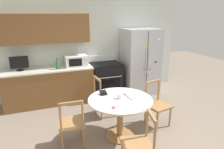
{
  "coord_description": "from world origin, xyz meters",
  "views": [
    {
      "loc": [
        -1.33,
        -2.62,
        2.19
      ],
      "look_at": [
        0.08,
        1.15,
        0.95
      ],
      "focal_mm": 32.0,
      "sensor_mm": 36.0,
      "label": 1
    }
  ],
  "objects_px": {
    "candle_glass": "(120,97)",
    "microwave": "(76,61)",
    "countertop_tv": "(19,63)",
    "dining_chair_right": "(157,105)",
    "counter_bottle": "(58,65)",
    "dining_chair_near": "(139,145)",
    "dining_chair_far": "(104,97)",
    "refrigerator": "(140,61)",
    "dining_chair_left": "(71,124)",
    "wallet": "(103,93)",
    "oven_range": "(106,79)"
  },
  "relations": [
    {
      "from": "dining_chair_left",
      "to": "dining_chair_near",
      "type": "bearing_deg",
      "value": -46.0
    },
    {
      "from": "refrigerator",
      "to": "microwave",
      "type": "height_order",
      "value": "refrigerator"
    },
    {
      "from": "refrigerator",
      "to": "dining_chair_far",
      "type": "bearing_deg",
      "value": -144.47
    },
    {
      "from": "countertop_tv",
      "to": "counter_bottle",
      "type": "height_order",
      "value": "countertop_tv"
    },
    {
      "from": "countertop_tv",
      "to": "dining_chair_right",
      "type": "height_order",
      "value": "countertop_tv"
    },
    {
      "from": "countertop_tv",
      "to": "dining_chair_near",
      "type": "bearing_deg",
      "value": -60.62
    },
    {
      "from": "dining_chair_far",
      "to": "dining_chair_near",
      "type": "bearing_deg",
      "value": -7.68
    },
    {
      "from": "countertop_tv",
      "to": "counter_bottle",
      "type": "distance_m",
      "value": 0.86
    },
    {
      "from": "dining_chair_left",
      "to": "dining_chair_near",
      "type": "height_order",
      "value": "same"
    },
    {
      "from": "counter_bottle",
      "to": "dining_chair_right",
      "type": "relative_size",
      "value": 0.31
    },
    {
      "from": "microwave",
      "to": "candle_glass",
      "type": "bearing_deg",
      "value": -78.89
    },
    {
      "from": "dining_chair_left",
      "to": "candle_glass",
      "type": "bearing_deg",
      "value": 2.53
    },
    {
      "from": "refrigerator",
      "to": "dining_chair_near",
      "type": "xyz_separation_m",
      "value": [
        -1.46,
        -2.73,
        -0.46
      ]
    },
    {
      "from": "dining_chair_near",
      "to": "wallet",
      "type": "relative_size",
      "value": 6.96
    },
    {
      "from": "dining_chair_right",
      "to": "dining_chair_far",
      "type": "relative_size",
      "value": 1.0
    },
    {
      "from": "microwave",
      "to": "candle_glass",
      "type": "xyz_separation_m",
      "value": [
        0.39,
        -1.96,
        -0.25
      ]
    },
    {
      "from": "countertop_tv",
      "to": "candle_glass",
      "type": "height_order",
      "value": "countertop_tv"
    },
    {
      "from": "microwave",
      "to": "candle_glass",
      "type": "height_order",
      "value": "microwave"
    },
    {
      "from": "refrigerator",
      "to": "counter_bottle",
      "type": "relative_size",
      "value": 6.47
    },
    {
      "from": "dining_chair_far",
      "to": "dining_chair_near",
      "type": "height_order",
      "value": "same"
    },
    {
      "from": "refrigerator",
      "to": "oven_range",
      "type": "distance_m",
      "value": 1.08
    },
    {
      "from": "oven_range",
      "to": "wallet",
      "type": "relative_size",
      "value": 8.33
    },
    {
      "from": "counter_bottle",
      "to": "wallet",
      "type": "bearing_deg",
      "value": -67.47
    },
    {
      "from": "microwave",
      "to": "dining_chair_near",
      "type": "xyz_separation_m",
      "value": [
        0.3,
        -2.85,
        -0.6
      ]
    },
    {
      "from": "dining_chair_right",
      "to": "wallet",
      "type": "distance_m",
      "value": 1.14
    },
    {
      "from": "refrigerator",
      "to": "microwave",
      "type": "xyz_separation_m",
      "value": [
        -1.76,
        0.12,
        0.14
      ]
    },
    {
      "from": "wallet",
      "to": "counter_bottle",
      "type": "bearing_deg",
      "value": 112.53
    },
    {
      "from": "counter_bottle",
      "to": "microwave",
      "type": "bearing_deg",
      "value": 16.16
    },
    {
      "from": "dining_chair_far",
      "to": "candle_glass",
      "type": "bearing_deg",
      "value": -4.61
    },
    {
      "from": "dining_chair_far",
      "to": "wallet",
      "type": "xyz_separation_m",
      "value": [
        -0.21,
        -0.57,
        0.35
      ]
    },
    {
      "from": "dining_chair_right",
      "to": "wallet",
      "type": "relative_size",
      "value": 6.96
    },
    {
      "from": "refrigerator",
      "to": "wallet",
      "type": "height_order",
      "value": "refrigerator"
    },
    {
      "from": "candle_glass",
      "to": "microwave",
      "type": "bearing_deg",
      "value": 101.11
    },
    {
      "from": "refrigerator",
      "to": "wallet",
      "type": "distance_m",
      "value": 2.23
    },
    {
      "from": "dining_chair_right",
      "to": "candle_glass",
      "type": "distance_m",
      "value": 0.94
    },
    {
      "from": "counter_bottle",
      "to": "dining_chair_left",
      "type": "distance_m",
      "value": 1.91
    },
    {
      "from": "dining_chair_right",
      "to": "dining_chair_near",
      "type": "xyz_separation_m",
      "value": [
        -0.94,
        -1.0,
        0.0
      ]
    },
    {
      "from": "refrigerator",
      "to": "dining_chair_left",
      "type": "relative_size",
      "value": 1.99
    },
    {
      "from": "microwave",
      "to": "dining_chair_near",
      "type": "height_order",
      "value": "microwave"
    },
    {
      "from": "microwave",
      "to": "counter_bottle",
      "type": "relative_size",
      "value": 2.0
    },
    {
      "from": "wallet",
      "to": "oven_range",
      "type": "bearing_deg",
      "value": 69.77
    },
    {
      "from": "refrigerator",
      "to": "oven_range",
      "type": "relative_size",
      "value": 1.66
    },
    {
      "from": "dining_chair_near",
      "to": "wallet",
      "type": "height_order",
      "value": "dining_chair_near"
    },
    {
      "from": "microwave",
      "to": "dining_chair_right",
      "type": "bearing_deg",
      "value": -56.16
    },
    {
      "from": "dining_chair_left",
      "to": "dining_chair_near",
      "type": "distance_m",
      "value": 1.19
    },
    {
      "from": "countertop_tv",
      "to": "dining_chair_left",
      "type": "xyz_separation_m",
      "value": [
        0.83,
        -1.99,
        -0.65
      ]
    },
    {
      "from": "countertop_tv",
      "to": "dining_chair_near",
      "type": "height_order",
      "value": "countertop_tv"
    },
    {
      "from": "oven_range",
      "to": "dining_chair_far",
      "type": "relative_size",
      "value": 1.2
    },
    {
      "from": "microwave",
      "to": "countertop_tv",
      "type": "relative_size",
      "value": 1.37
    },
    {
      "from": "oven_range",
      "to": "candle_glass",
      "type": "distance_m",
      "value": 1.97
    }
  ]
}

